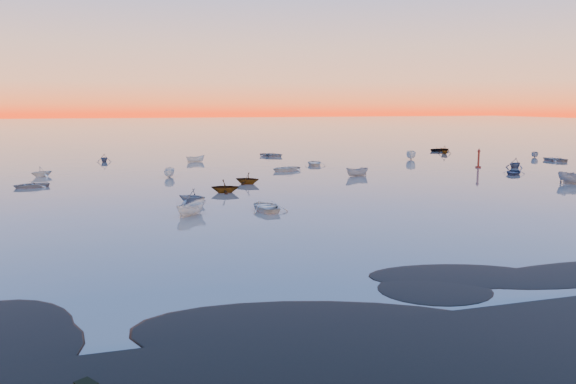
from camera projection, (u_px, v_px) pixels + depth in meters
name	position (u px, v px, depth m)	size (l,w,h in m)	color
ground	(207.00, 148.00, 124.94)	(600.00, 600.00, 0.00)	slate
mud_lobes	(500.00, 290.00, 29.38)	(140.00, 6.00, 0.07)	black
moored_fleet	(257.00, 172.00, 80.47)	(124.00, 58.00, 1.20)	silver
boat_near_center	(192.00, 215.00, 49.34)	(3.52, 1.49, 1.22)	silver
channel_marker	(479.00, 160.00, 86.33)	(0.86, 0.86, 3.06)	#49140F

